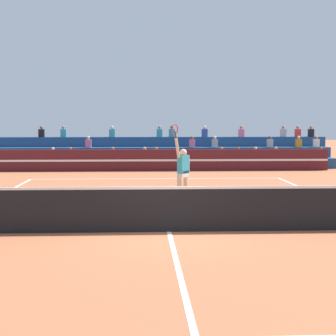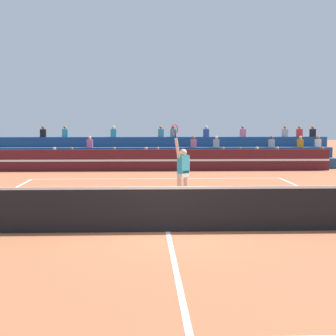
# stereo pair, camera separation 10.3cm
# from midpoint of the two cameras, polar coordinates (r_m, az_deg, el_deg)

# --- Properties ---
(ground_plane) EXTENTS (120.00, 120.00, 0.00)m
(ground_plane) POSITION_cam_midpoint_polar(r_m,az_deg,el_deg) (13.11, 0.21, -6.51)
(ground_plane) COLOR #AD603D
(court_lines) EXTENTS (11.10, 23.90, 0.01)m
(court_lines) POSITION_cam_midpoint_polar(r_m,az_deg,el_deg) (13.11, 0.21, -6.49)
(court_lines) COLOR white
(court_lines) RESTS_ON ground
(tennis_net) EXTENTS (12.00, 0.10, 1.10)m
(tennis_net) POSITION_cam_midpoint_polar(r_m,az_deg,el_deg) (13.02, 0.21, -4.16)
(tennis_net) COLOR #2D6B38
(tennis_net) RESTS_ON ground
(sponsor_banner_wall) EXTENTS (18.00, 0.26, 1.10)m
(sponsor_banner_wall) POSITION_cam_midpoint_polar(r_m,az_deg,el_deg) (28.67, -1.22, 0.80)
(sponsor_banner_wall) COLOR #51191E
(sponsor_banner_wall) RESTS_ON ground
(bleacher_stand) EXTENTS (19.58, 2.85, 2.28)m
(bleacher_stand) POSITION_cam_midpoint_polar(r_m,az_deg,el_deg) (31.19, -1.26, 1.32)
(bleacher_stand) COLOR navy
(bleacher_stand) RESTS_ON ground
(tennis_player) EXTENTS (0.67, 0.66, 2.50)m
(tennis_player) POSITION_cam_midpoint_polar(r_m,az_deg,el_deg) (17.25, 1.68, -0.44)
(tennis_player) COLOR beige
(tennis_player) RESTS_ON ground
(tennis_ball) EXTENTS (0.07, 0.07, 0.07)m
(tennis_ball) POSITION_cam_midpoint_polar(r_m,az_deg,el_deg) (15.83, -9.45, -4.47)
(tennis_ball) COLOR #C6DB33
(tennis_ball) RESTS_ON ground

